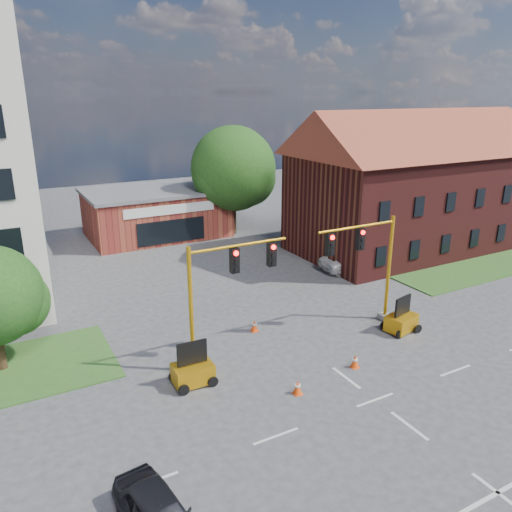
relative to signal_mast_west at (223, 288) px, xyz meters
name	(u,v)px	position (x,y,z in m)	size (l,w,h in m)	color
ground	(375,400)	(4.36, -6.00, -3.92)	(120.00, 120.00, 0.00)	#3E3E40
grass_verge_ne	(479,270)	(22.36, 3.00, -3.88)	(14.00, 4.00, 0.08)	#2A5821
lane_markings	(428,440)	(4.36, -9.00, -3.91)	(60.00, 36.00, 0.01)	silver
brick_shop	(156,212)	(4.36, 23.99, -1.76)	(12.40, 8.40, 4.30)	maroon
townhouse_row	(416,178)	(22.36, 10.00, 2.01)	(21.00, 11.00, 11.50)	#4F1A17
tree_large	(237,171)	(11.25, 21.08, 1.91)	(8.10, 7.72, 9.94)	#372114
signal_mast_west	(223,288)	(0.00, 0.00, 0.00)	(5.30, 0.60, 6.20)	gray
signal_mast_east	(367,260)	(8.71, 0.00, 0.00)	(5.30, 0.60, 6.20)	gray
trailer_west	(193,371)	(-2.08, -1.04, -3.28)	(1.82, 1.25, 2.04)	orange
trailer_east	(401,321)	(10.04, -1.63, -3.30)	(1.96, 1.53, 1.98)	orange
cone_a	(298,387)	(1.65, -4.00, -3.58)	(0.40, 0.40, 0.70)	#FF4A0D
cone_b	(254,326)	(2.88, 2.26, -3.58)	(0.40, 0.40, 0.70)	#FF4A0D
cone_c	(355,361)	(5.31, -3.45, -3.58)	(0.40, 0.40, 0.70)	#FF4A0D
cone_d	(390,325)	(9.53, -1.29, -3.58)	(0.40, 0.40, 0.70)	#FF4A0D
pickup_white	(352,261)	(14.13, 7.74, -3.24)	(2.27, 4.92, 1.37)	white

